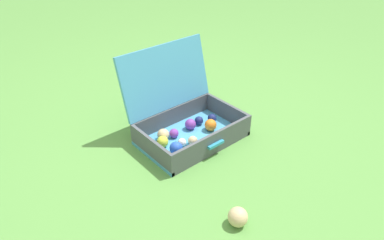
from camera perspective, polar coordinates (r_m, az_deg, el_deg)
ground_plane at (r=2.06m, az=-1.57°, el=-4.30°), size 16.00×16.00×0.00m
open_suitcase at (r=2.09m, az=-1.26°, el=0.15°), size 0.60×0.51×0.52m
stray_ball_on_grass at (r=1.61m, az=7.44°, el=-15.32°), size 0.09×0.09×0.09m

